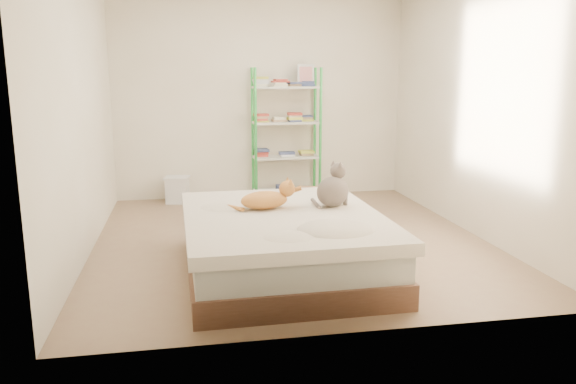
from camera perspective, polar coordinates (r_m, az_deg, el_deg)
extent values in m
cube|color=#87654D|center=(5.64, 0.21, -4.82)|extent=(3.80, 4.20, 0.01)
cube|color=white|center=(7.48, -2.79, 9.45)|extent=(3.80, 0.01, 2.60)
cube|color=white|center=(3.37, 6.85, 6.23)|extent=(3.80, 0.01, 2.60)
cube|color=white|center=(5.39, -20.23, 7.73)|extent=(0.01, 4.20, 2.60)
cube|color=white|center=(6.05, 18.38, 8.25)|extent=(0.01, 4.20, 2.60)
cube|color=brown|center=(4.71, -0.54, -7.03)|extent=(1.59, 1.97, 0.19)
cube|color=beige|center=(4.65, -0.55, -4.65)|extent=(1.55, 1.91, 0.21)
cube|color=beige|center=(4.61, -0.55, -2.80)|extent=(1.62, 2.01, 0.10)
cylinder|color=green|center=(7.12, -3.30, 5.69)|extent=(0.04, 0.04, 1.70)
cylinder|color=green|center=(7.44, -3.61, 5.95)|extent=(0.04, 0.04, 1.70)
cylinder|color=green|center=(7.28, 3.31, 5.82)|extent=(0.04, 0.04, 1.70)
cylinder|color=green|center=(7.59, 2.74, 6.08)|extent=(0.04, 0.04, 1.70)
cube|color=beige|center=(7.46, -0.18, 0.16)|extent=(0.86, 0.34, 0.02)
cube|color=beige|center=(7.38, -0.19, 3.58)|extent=(0.86, 0.34, 0.02)
cube|color=beige|center=(7.33, -0.19, 7.06)|extent=(0.86, 0.34, 0.02)
cube|color=beige|center=(7.30, -0.19, 10.58)|extent=(0.86, 0.34, 0.02)
cube|color=#B3382D|center=(7.45, -0.18, 0.60)|extent=(0.20, 0.16, 0.09)
cube|color=#B3382D|center=(7.33, -2.50, 3.96)|extent=(0.20, 0.16, 0.09)
cube|color=#B3382D|center=(7.37, -0.19, 4.03)|extent=(0.20, 0.16, 0.09)
cube|color=#B3382D|center=(7.43, 2.09, 4.08)|extent=(0.20, 0.16, 0.09)
cube|color=#B3382D|center=(7.28, -2.53, 7.47)|extent=(0.20, 0.16, 0.09)
cube|color=#B3382D|center=(7.31, -0.97, 7.50)|extent=(0.20, 0.16, 0.09)
cube|color=#B3382D|center=(7.34, 0.58, 7.52)|extent=(0.20, 0.16, 0.09)
cube|color=#B3382D|center=(7.38, 2.12, 7.54)|extent=(0.20, 0.16, 0.09)
cube|color=#B3382D|center=(7.26, -2.57, 11.02)|extent=(0.20, 0.16, 0.09)
cube|color=#B3382D|center=(7.29, -0.98, 11.03)|extent=(0.20, 0.16, 0.09)
cube|color=#B3382D|center=(7.32, 0.59, 11.04)|extent=(0.20, 0.16, 0.09)
cube|color=#B3382D|center=(7.36, 2.15, 11.03)|extent=(0.20, 0.16, 0.09)
cube|color=silver|center=(7.40, 1.82, 11.78)|extent=(0.22, 0.06, 0.28)
cube|color=red|center=(7.39, 1.84, 11.78)|extent=(0.17, 0.04, 0.22)
cube|color=#956B48|center=(6.30, 3.08, -1.36)|extent=(0.62, 0.57, 0.36)
cube|color=#5A1D95|center=(6.14, 4.20, -1.80)|extent=(0.29, 0.12, 0.08)
cube|color=#956B48|center=(6.08, 3.52, -0.13)|extent=(0.53, 0.33, 0.11)
cube|color=silver|center=(7.31, -11.17, 0.13)|extent=(0.31, 0.28, 0.31)
cube|color=silver|center=(7.28, -11.22, 1.44)|extent=(0.34, 0.31, 0.03)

